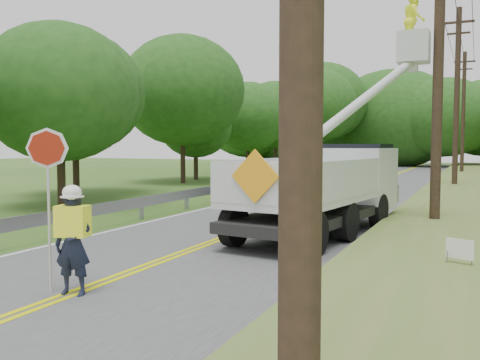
% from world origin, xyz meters
% --- Properties ---
extents(ground, '(140.00, 140.00, 0.00)m').
position_xyz_m(ground, '(0.00, 0.00, 0.00)').
color(ground, '#2D5118').
rests_on(ground, ground).
extents(road, '(7.20, 96.00, 0.03)m').
position_xyz_m(road, '(0.00, 14.00, 0.01)').
color(road, '#464749').
rests_on(road, ground).
extents(guardrail, '(0.18, 48.00, 0.77)m').
position_xyz_m(guardrail, '(-4.02, 14.91, 0.55)').
color(guardrail, gray).
rests_on(guardrail, ground).
extents(utility_poles, '(1.60, 43.30, 10.00)m').
position_xyz_m(utility_poles, '(5.00, 17.02, 5.27)').
color(utility_poles, black).
rests_on(utility_poles, ground).
extents(treeline_left, '(10.61, 56.90, 11.55)m').
position_xyz_m(treeline_left, '(-10.36, 32.58, 5.91)').
color(treeline_left, '#332319').
rests_on(treeline_left, ground).
extents(treeline_horizon, '(57.18, 15.07, 11.69)m').
position_xyz_m(treeline_horizon, '(-0.16, 56.14, 5.50)').
color(treeline_horizon, '#1E4A16').
rests_on(treeline_horizon, ground).
extents(flagger, '(1.08, 0.55, 2.76)m').
position_xyz_m(flagger, '(0.06, -0.81, 1.01)').
color(flagger, '#191E33').
rests_on(flagger, road).
extents(bucket_truck, '(4.26, 7.45, 7.00)m').
position_xyz_m(bucket_truck, '(2.43, 7.62, 1.59)').
color(bucket_truck, black).
rests_on(bucket_truck, road).
extents(suv_silver, '(3.66, 5.98, 1.55)m').
position_xyz_m(suv_silver, '(-2.28, 15.99, 0.79)').
color(suv_silver, '#B5B7BD').
rests_on(suv_silver, road).
extents(suv_darkgrey, '(2.90, 6.25, 1.77)m').
position_xyz_m(suv_darkgrey, '(-1.62, 23.90, 0.90)').
color(suv_darkgrey, '#37393F').
rests_on(suv_darkgrey, road).
extents(stop_sign_permanent, '(0.45, 0.14, 2.15)m').
position_xyz_m(stop_sign_permanent, '(-4.04, 20.92, 1.39)').
color(stop_sign_permanent, gray).
rests_on(stop_sign_permanent, ground).
extents(yard_sign, '(0.50, 0.24, 0.76)m').
position_xyz_m(yard_sign, '(5.86, 2.93, 0.55)').
color(yard_sign, white).
rests_on(yard_sign, ground).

